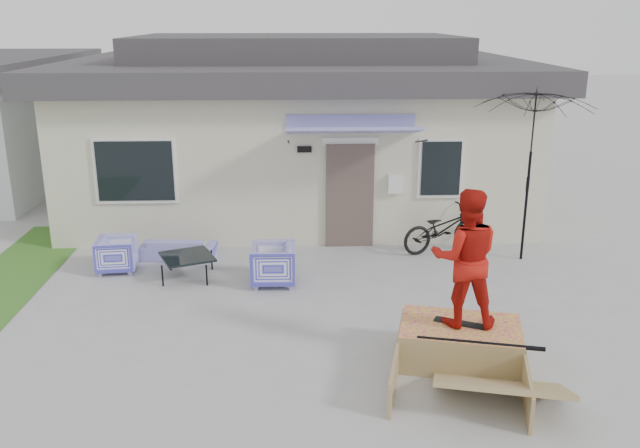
{
  "coord_description": "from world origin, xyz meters",
  "views": [
    {
      "loc": [
        -0.1,
        -8.44,
        4.49
      ],
      "look_at": [
        0.3,
        1.8,
        1.3
      ],
      "focal_mm": 37.64,
      "sensor_mm": 36.0,
      "label": 1
    }
  ],
  "objects_px": {
    "bicycle": "(443,224)",
    "patio_umbrella": "(529,170)",
    "coffee_table": "(188,267)",
    "armchair_left": "(117,253)",
    "loveseat": "(178,244)",
    "skate_ramp": "(460,344)",
    "armchair_right": "(273,262)",
    "skateboard": "(461,323)",
    "skater": "(465,256)"
  },
  "relations": [
    {
      "from": "coffee_table",
      "to": "patio_umbrella",
      "type": "height_order",
      "value": "patio_umbrella"
    },
    {
      "from": "loveseat",
      "to": "skateboard",
      "type": "distance_m",
      "value": 6.13
    },
    {
      "from": "loveseat",
      "to": "coffee_table",
      "type": "xyz_separation_m",
      "value": [
        0.33,
        -1.04,
        -0.07
      ]
    },
    {
      "from": "bicycle",
      "to": "skateboard",
      "type": "xyz_separation_m",
      "value": [
        -0.7,
        -4.41,
        -0.01
      ]
    },
    {
      "from": "bicycle",
      "to": "armchair_right",
      "type": "bearing_deg",
      "value": 94.39
    },
    {
      "from": "armchair_right",
      "to": "skater",
      "type": "bearing_deg",
      "value": 43.18
    },
    {
      "from": "armchair_right",
      "to": "skater",
      "type": "distance_m",
      "value": 4.0
    },
    {
      "from": "loveseat",
      "to": "patio_umbrella",
      "type": "relative_size",
      "value": 0.52
    },
    {
      "from": "loveseat",
      "to": "bicycle",
      "type": "height_order",
      "value": "bicycle"
    },
    {
      "from": "coffee_table",
      "to": "patio_umbrella",
      "type": "xyz_separation_m",
      "value": [
        6.28,
        0.73,
        1.54
      ]
    },
    {
      "from": "patio_umbrella",
      "to": "skateboard",
      "type": "bearing_deg",
      "value": -118.88
    },
    {
      "from": "skate_ramp",
      "to": "skateboard",
      "type": "relative_size",
      "value": 2.92
    },
    {
      "from": "bicycle",
      "to": "patio_umbrella",
      "type": "relative_size",
      "value": 0.64
    },
    {
      "from": "patio_umbrella",
      "to": "skater",
      "type": "distance_m",
      "value": 4.44
    },
    {
      "from": "bicycle",
      "to": "patio_umbrella",
      "type": "bearing_deg",
      "value": -131.24
    },
    {
      "from": "bicycle",
      "to": "skate_ramp",
      "type": "xyz_separation_m",
      "value": [
        -0.71,
        -4.46,
        -0.3
      ]
    },
    {
      "from": "loveseat",
      "to": "armchair_right",
      "type": "xyz_separation_m",
      "value": [
        1.86,
        -1.37,
        0.12
      ]
    },
    {
      "from": "loveseat",
      "to": "coffee_table",
      "type": "distance_m",
      "value": 1.09
    },
    {
      "from": "patio_umbrella",
      "to": "skate_ramp",
      "type": "height_order",
      "value": "patio_umbrella"
    },
    {
      "from": "armchair_right",
      "to": "coffee_table",
      "type": "bearing_deg",
      "value": -101.89
    },
    {
      "from": "loveseat",
      "to": "armchair_right",
      "type": "relative_size",
      "value": 1.8
    },
    {
      "from": "armchair_left",
      "to": "coffee_table",
      "type": "bearing_deg",
      "value": -111.47
    },
    {
      "from": "skater",
      "to": "patio_umbrella",
      "type": "bearing_deg",
      "value": -112.62
    },
    {
      "from": "bicycle",
      "to": "skateboard",
      "type": "bearing_deg",
      "value": 149.73
    },
    {
      "from": "loveseat",
      "to": "armchair_left",
      "type": "xyz_separation_m",
      "value": [
        -1.01,
        -0.64,
        0.07
      ]
    },
    {
      "from": "patio_umbrella",
      "to": "skater",
      "type": "height_order",
      "value": "skater"
    },
    {
      "from": "coffee_table",
      "to": "patio_umbrella",
      "type": "distance_m",
      "value": 6.51
    },
    {
      "from": "skate_ramp",
      "to": "skater",
      "type": "bearing_deg",
      "value": 90.0
    },
    {
      "from": "armchair_right",
      "to": "bicycle",
      "type": "bearing_deg",
      "value": 116.06
    },
    {
      "from": "armchair_left",
      "to": "armchair_right",
      "type": "relative_size",
      "value": 0.89
    },
    {
      "from": "bicycle",
      "to": "skate_ramp",
      "type": "distance_m",
      "value": 4.53
    },
    {
      "from": "armchair_right",
      "to": "coffee_table",
      "type": "height_order",
      "value": "armchair_right"
    },
    {
      "from": "loveseat",
      "to": "armchair_right",
      "type": "distance_m",
      "value": 2.31
    },
    {
      "from": "skate_ramp",
      "to": "skateboard",
      "type": "height_order",
      "value": "skateboard"
    },
    {
      "from": "skate_ramp",
      "to": "skater",
      "type": "distance_m",
      "value": 1.24
    },
    {
      "from": "skater",
      "to": "bicycle",
      "type": "bearing_deg",
      "value": -92.77
    },
    {
      "from": "patio_umbrella",
      "to": "skateboard",
      "type": "distance_m",
      "value": 4.6
    },
    {
      "from": "coffee_table",
      "to": "bicycle",
      "type": "xyz_separation_m",
      "value": [
        4.84,
        1.25,
        0.35
      ]
    },
    {
      "from": "coffee_table",
      "to": "bicycle",
      "type": "height_order",
      "value": "bicycle"
    },
    {
      "from": "skateboard",
      "to": "patio_umbrella",
      "type": "bearing_deg",
      "value": 87.13
    },
    {
      "from": "skate_ramp",
      "to": "patio_umbrella",
      "type": "bearing_deg",
      "value": 74.86
    },
    {
      "from": "loveseat",
      "to": "patio_umbrella",
      "type": "xyz_separation_m",
      "value": [
        6.61,
        -0.31,
        1.47
      ]
    },
    {
      "from": "armchair_left",
      "to": "bicycle",
      "type": "xyz_separation_m",
      "value": [
        6.18,
        0.86,
        0.21
      ]
    },
    {
      "from": "loveseat",
      "to": "armchair_left",
      "type": "distance_m",
      "value": 1.2
    },
    {
      "from": "patio_umbrella",
      "to": "skateboard",
      "type": "height_order",
      "value": "patio_umbrella"
    },
    {
      "from": "patio_umbrella",
      "to": "skate_ramp",
      "type": "relative_size",
      "value": 1.3
    },
    {
      "from": "patio_umbrella",
      "to": "skateboard",
      "type": "relative_size",
      "value": 3.8
    },
    {
      "from": "skateboard",
      "to": "skate_ramp",
      "type": "bearing_deg",
      "value": -77.55
    },
    {
      "from": "coffee_table",
      "to": "armchair_right",
      "type": "bearing_deg",
      "value": -12.33
    },
    {
      "from": "armchair_left",
      "to": "bicycle",
      "type": "bearing_deg",
      "value": -87.12
    }
  ]
}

